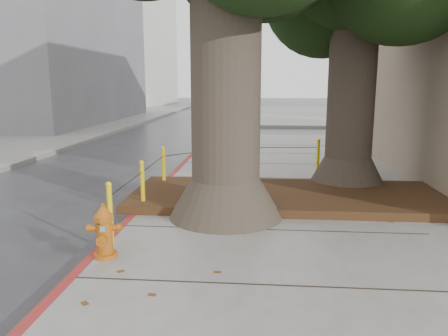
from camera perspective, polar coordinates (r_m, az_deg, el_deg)
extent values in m
plane|color=#28282B|center=(5.48, 1.07, -16.26)|extent=(140.00, 140.00, 0.00)
cube|color=slate|center=(35.40, 14.24, 6.77)|extent=(16.00, 20.00, 0.15)
cube|color=maroon|center=(8.09, -12.07, -6.74)|extent=(0.14, 26.00, 0.16)
cube|color=black|center=(9.07, 8.45, -3.65)|extent=(6.40, 2.60, 0.16)
cube|color=slate|center=(31.11, -25.74, 16.44)|extent=(12.00, 16.00, 12.00)
cube|color=silver|center=(53.01, -14.77, 16.11)|extent=(12.00, 18.00, 15.00)
cone|color=#4C3F33|center=(7.84, 0.23, -3.82)|extent=(2.04, 2.04, 0.70)
cylinder|color=#4C3F33|center=(7.58, 0.24, 11.18)|extent=(1.20, 1.20, 4.22)
cone|color=#4C3F33|center=(10.44, 15.75, -0.48)|extent=(1.77, 1.77, 0.70)
cylinder|color=#4C3F33|center=(10.25, 16.29, 9.54)|extent=(1.04, 1.04, 3.84)
cylinder|color=yellow|center=(6.73, -14.64, -5.84)|extent=(0.08, 0.08, 0.90)
sphere|color=yellow|center=(6.61, -14.83, -2.10)|extent=(0.09, 0.09, 0.09)
cylinder|color=yellow|center=(8.38, -10.58, -2.33)|extent=(0.08, 0.08, 0.90)
sphere|color=yellow|center=(8.29, -10.69, 0.70)|extent=(0.09, 0.09, 0.09)
cylinder|color=yellow|center=(10.09, -7.88, 0.02)|extent=(0.08, 0.08, 0.90)
sphere|color=yellow|center=(10.01, -7.95, 2.55)|extent=(0.09, 0.09, 0.09)
cylinder|color=yellow|center=(11.34, 1.21, 1.34)|extent=(0.08, 0.08, 0.90)
sphere|color=yellow|center=(11.27, 1.22, 3.60)|extent=(0.09, 0.09, 0.09)
cylinder|color=yellow|center=(11.61, 12.18, 1.32)|extent=(0.08, 0.08, 0.90)
sphere|color=yellow|center=(11.54, 12.27, 3.52)|extent=(0.09, 0.09, 0.09)
cylinder|color=black|center=(7.48, -12.47, -1.89)|extent=(0.02, 1.80, 0.02)
cylinder|color=black|center=(9.18, -9.15, 0.60)|extent=(0.02, 1.80, 0.02)
cylinder|color=black|center=(10.64, -3.08, 2.15)|extent=(1.51, 1.51, 0.02)
cylinder|color=black|center=(11.38, 6.79, 2.68)|extent=(2.20, 0.22, 0.02)
cylinder|color=#B75D12|center=(6.37, -15.20, -10.85)|extent=(0.36, 0.36, 0.06)
cylinder|color=#B75D12|center=(6.27, -15.32, -8.58)|extent=(0.25, 0.25, 0.50)
cylinder|color=#B75D12|center=(6.19, -15.45, -6.33)|extent=(0.33, 0.33, 0.07)
cone|color=#B75D12|center=(6.17, -15.49, -5.49)|extent=(0.31, 0.31, 0.14)
cylinder|color=#B75D12|center=(6.14, -15.53, -4.69)|extent=(0.06, 0.06, 0.05)
cylinder|color=#B75D12|center=(6.26, -16.55, -7.53)|extent=(0.15, 0.11, 0.09)
cylinder|color=#B75D12|center=(6.21, -14.20, -7.56)|extent=(0.15, 0.11, 0.09)
cylinder|color=#B75D12|center=(6.16, -15.54, -8.95)|extent=(0.15, 0.16, 0.13)
cube|color=#5999D8|center=(6.13, -15.60, -7.70)|extent=(0.07, 0.01, 0.07)
imported|color=#A0A0A5|center=(24.92, 20.49, 6.01)|extent=(3.74, 1.75, 1.24)
imported|color=maroon|center=(25.98, 21.50, 6.08)|extent=(3.76, 1.54, 1.21)
imported|color=black|center=(25.78, -20.37, 6.24)|extent=(2.02, 4.60, 1.31)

